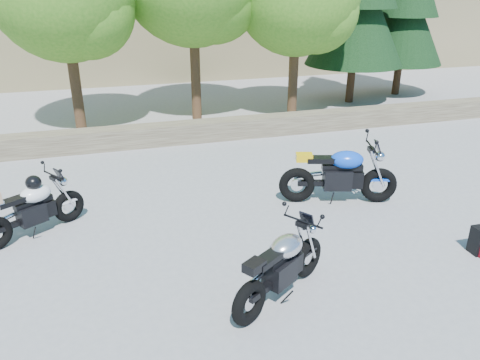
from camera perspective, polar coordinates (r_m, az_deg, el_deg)
name	(u,v)px	position (r m, az deg, el deg)	size (l,w,h in m)	color
ground	(246,251)	(7.20, 0.73, -8.69)	(90.00, 90.00, 0.00)	gray
stone_wall	(183,133)	(12.02, -7.02, 5.77)	(22.00, 0.55, 0.50)	brown
silver_bike	(282,267)	(6.05, 5.09, -10.49)	(1.62, 1.15, 0.94)	black
white_bike	(31,207)	(8.12, -24.14, -3.08)	(1.58, 1.10, 1.00)	black
blue_bike	(339,175)	(8.72, 12.03, 0.58)	(2.13, 0.89, 1.09)	black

